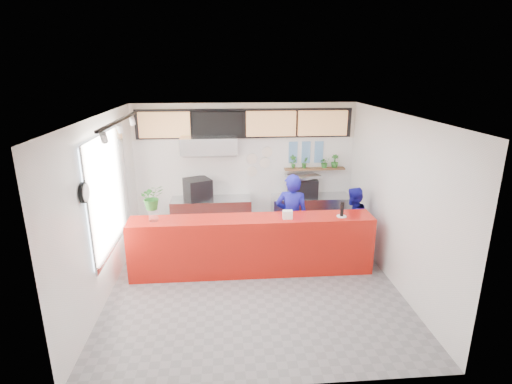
% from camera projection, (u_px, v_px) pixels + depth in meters
% --- Properties ---
extents(floor, '(5.00, 5.00, 0.00)m').
position_uv_depth(floor, '(254.00, 282.00, 7.25)').
color(floor, slate).
rests_on(floor, ground).
extents(ceiling, '(5.00, 5.00, 0.00)m').
position_uv_depth(ceiling, '(253.00, 115.00, 6.36)').
color(ceiling, silver).
extents(wall_back, '(5.00, 0.00, 5.00)m').
position_uv_depth(wall_back, '(245.00, 169.00, 9.19)').
color(wall_back, white).
rests_on(wall_back, ground).
extents(wall_left, '(0.00, 5.00, 5.00)m').
position_uv_depth(wall_left, '(103.00, 208.00, 6.61)').
color(wall_left, white).
rests_on(wall_left, ground).
extents(wall_right, '(0.00, 5.00, 5.00)m').
position_uv_depth(wall_right, '(395.00, 200.00, 7.00)').
color(wall_right, white).
rests_on(wall_right, ground).
extents(service_counter, '(4.50, 0.60, 1.10)m').
position_uv_depth(service_counter, '(252.00, 245.00, 7.47)').
color(service_counter, '#B9170D').
rests_on(service_counter, ground).
extents(cream_band, '(5.00, 0.02, 0.80)m').
position_uv_depth(cream_band, '(245.00, 121.00, 8.85)').
color(cream_band, beige).
rests_on(cream_band, wall_back).
extents(prep_bench, '(1.80, 0.60, 0.90)m').
position_uv_depth(prep_bench, '(212.00, 217.00, 9.15)').
color(prep_bench, '#B2B5BA').
rests_on(prep_bench, ground).
extents(panini_oven, '(0.69, 0.69, 0.47)m').
position_uv_depth(panini_oven, '(198.00, 189.00, 8.92)').
color(panini_oven, black).
rests_on(panini_oven, prep_bench).
extents(extraction_hood, '(1.20, 0.70, 0.35)m').
position_uv_depth(extraction_hood, '(209.00, 144.00, 8.60)').
color(extraction_hood, '#B2B5BA').
rests_on(extraction_hood, ceiling).
extents(hood_lip, '(1.20, 0.69, 0.31)m').
position_uv_depth(hood_lip, '(209.00, 154.00, 8.66)').
color(hood_lip, '#B2B5BA').
rests_on(hood_lip, ceiling).
extents(right_bench, '(1.80, 0.60, 0.90)m').
position_uv_depth(right_bench, '(310.00, 214.00, 9.33)').
color(right_bench, '#B2B5BA').
rests_on(right_bench, ground).
extents(espresso_machine, '(0.69, 0.52, 0.42)m').
position_uv_depth(espresso_machine, '(303.00, 188.00, 9.12)').
color(espresso_machine, black).
rests_on(espresso_machine, right_bench).
extents(espresso_tray, '(0.82, 0.70, 0.06)m').
position_uv_depth(espresso_tray, '(303.00, 176.00, 9.04)').
color(espresso_tray, silver).
rests_on(espresso_tray, espresso_machine).
extents(herb_shelf, '(1.40, 0.18, 0.04)m').
position_uv_depth(herb_shelf, '(315.00, 169.00, 9.22)').
color(herb_shelf, brown).
rests_on(herb_shelf, wall_back).
extents(menu_board_far_left, '(1.10, 0.10, 0.55)m').
position_uv_depth(menu_board_far_left, '(164.00, 125.00, 8.62)').
color(menu_board_far_left, tan).
rests_on(menu_board_far_left, wall_back).
extents(menu_board_mid_left, '(1.10, 0.10, 0.55)m').
position_uv_depth(menu_board_mid_left, '(218.00, 124.00, 8.71)').
color(menu_board_mid_left, black).
rests_on(menu_board_mid_left, wall_back).
extents(menu_board_mid_right, '(1.10, 0.10, 0.55)m').
position_uv_depth(menu_board_mid_right, '(271.00, 124.00, 8.81)').
color(menu_board_mid_right, tan).
rests_on(menu_board_mid_right, wall_back).
extents(menu_board_far_right, '(1.10, 0.10, 0.55)m').
position_uv_depth(menu_board_far_right, '(323.00, 123.00, 8.90)').
color(menu_board_far_right, tan).
rests_on(menu_board_far_right, wall_back).
extents(soffit, '(4.80, 0.04, 0.65)m').
position_uv_depth(soffit, '(245.00, 124.00, 8.84)').
color(soffit, black).
rests_on(soffit, wall_back).
extents(window_pane, '(0.04, 2.20, 1.90)m').
position_uv_depth(window_pane, '(109.00, 191.00, 6.84)').
color(window_pane, silver).
rests_on(window_pane, wall_left).
extents(window_frame, '(0.03, 2.30, 2.00)m').
position_uv_depth(window_frame, '(110.00, 191.00, 6.84)').
color(window_frame, '#B2B5BA').
rests_on(window_frame, wall_left).
extents(wall_clock_rim, '(0.05, 0.30, 0.30)m').
position_uv_depth(wall_clock_rim, '(84.00, 193.00, 5.59)').
color(wall_clock_rim, black).
rests_on(wall_clock_rim, wall_left).
extents(wall_clock_face, '(0.02, 0.26, 0.26)m').
position_uv_depth(wall_clock_face, '(86.00, 193.00, 5.60)').
color(wall_clock_face, white).
rests_on(wall_clock_face, wall_left).
extents(track_rail, '(0.05, 2.40, 0.04)m').
position_uv_depth(track_rail, '(119.00, 121.00, 6.22)').
color(track_rail, black).
rests_on(track_rail, ceiling).
extents(dec_plate_a, '(0.24, 0.03, 0.24)m').
position_uv_depth(dec_plate_a, '(252.00, 159.00, 9.10)').
color(dec_plate_a, silver).
rests_on(dec_plate_a, wall_back).
extents(dec_plate_b, '(0.24, 0.03, 0.24)m').
position_uv_depth(dec_plate_b, '(265.00, 163.00, 9.15)').
color(dec_plate_b, silver).
rests_on(dec_plate_b, wall_back).
extents(dec_plate_c, '(0.24, 0.03, 0.24)m').
position_uv_depth(dec_plate_c, '(252.00, 171.00, 9.18)').
color(dec_plate_c, silver).
rests_on(dec_plate_c, wall_back).
extents(dec_plate_d, '(0.24, 0.03, 0.24)m').
position_uv_depth(dec_plate_d, '(267.00, 152.00, 9.08)').
color(dec_plate_d, silver).
rests_on(dec_plate_d, wall_back).
extents(photo_frame_a, '(0.20, 0.02, 0.25)m').
position_uv_depth(photo_frame_a, '(293.00, 147.00, 9.11)').
color(photo_frame_a, '#598CBF').
rests_on(photo_frame_a, wall_back).
extents(photo_frame_b, '(0.20, 0.02, 0.25)m').
position_uv_depth(photo_frame_b, '(306.00, 147.00, 9.13)').
color(photo_frame_b, '#598CBF').
rests_on(photo_frame_b, wall_back).
extents(photo_frame_c, '(0.20, 0.02, 0.25)m').
position_uv_depth(photo_frame_c, '(319.00, 147.00, 9.15)').
color(photo_frame_c, '#598CBF').
rests_on(photo_frame_c, wall_back).
extents(photo_frame_d, '(0.20, 0.02, 0.25)m').
position_uv_depth(photo_frame_d, '(293.00, 158.00, 9.18)').
color(photo_frame_d, '#598CBF').
rests_on(photo_frame_d, wall_back).
extents(photo_frame_e, '(0.20, 0.02, 0.25)m').
position_uv_depth(photo_frame_e, '(306.00, 158.00, 9.20)').
color(photo_frame_e, '#598CBF').
rests_on(photo_frame_e, wall_back).
extents(photo_frame_f, '(0.20, 0.02, 0.25)m').
position_uv_depth(photo_frame_f, '(319.00, 157.00, 9.23)').
color(photo_frame_f, '#598CBF').
rests_on(photo_frame_f, wall_back).
extents(staff_center, '(0.74, 0.59, 1.78)m').
position_uv_depth(staff_center, '(292.00, 217.00, 7.91)').
color(staff_center, '#161594').
rests_on(staff_center, ground).
extents(staff_right, '(0.89, 0.86, 1.44)m').
position_uv_depth(staff_right, '(352.00, 221.00, 8.18)').
color(staff_right, '#161594').
rests_on(staff_right, ground).
extents(herb_a, '(0.19, 0.15, 0.31)m').
position_uv_depth(herb_a, '(293.00, 162.00, 9.12)').
color(herb_a, '#2A6C25').
rests_on(herb_a, herb_shelf).
extents(herb_b, '(0.16, 0.14, 0.26)m').
position_uv_depth(herb_b, '(305.00, 163.00, 9.15)').
color(herb_b, '#2A6C25').
rests_on(herb_b, herb_shelf).
extents(herb_c, '(0.25, 0.22, 0.26)m').
position_uv_depth(herb_c, '(325.00, 162.00, 9.19)').
color(herb_c, '#2A6C25').
rests_on(herb_c, herb_shelf).
extents(herb_d, '(0.21, 0.19, 0.30)m').
position_uv_depth(herb_d, '(335.00, 161.00, 9.20)').
color(herb_d, '#2A6C25').
rests_on(herb_d, herb_shelf).
extents(glass_vase, '(0.19, 0.19, 0.20)m').
position_uv_depth(glass_vase, '(153.00, 215.00, 7.13)').
color(glass_vase, white).
rests_on(glass_vase, service_counter).
extents(basil_vase, '(0.51, 0.48, 0.45)m').
position_uv_depth(basil_vase, '(152.00, 197.00, 7.03)').
color(basil_vase, '#2A6C25').
rests_on(basil_vase, glass_vase).
extents(napkin_holder, '(0.18, 0.12, 0.15)m').
position_uv_depth(napkin_holder, '(288.00, 215.00, 7.24)').
color(napkin_holder, white).
rests_on(napkin_holder, service_counter).
extents(white_plate, '(0.22, 0.22, 0.01)m').
position_uv_depth(white_plate, '(342.00, 216.00, 7.36)').
color(white_plate, white).
rests_on(white_plate, service_counter).
extents(pepper_mill, '(0.09, 0.09, 0.26)m').
position_uv_depth(pepper_mill, '(342.00, 209.00, 7.32)').
color(pepper_mill, black).
rests_on(pepper_mill, white_plate).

